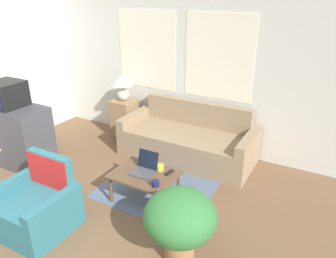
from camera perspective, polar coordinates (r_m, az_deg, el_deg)
The scene contains 14 objects.
wall_back at distance 5.40m, azimuth 3.04°, elevation 10.43°, with size 6.13×0.06×2.60m.
rug at distance 4.79m, azimuth 0.17°, elevation -8.25°, with size 1.44×1.94×0.01m.
couch at distance 5.22m, azimuth 3.58°, elevation -2.14°, with size 2.08×0.88×0.84m.
armchair at distance 4.05m, azimuth -21.80°, elevation -12.54°, with size 0.81×0.73×0.81m.
tv_dresser at distance 5.49m, azimuth -25.15°, elevation -0.91°, with size 1.16×0.56×0.93m.
television at distance 5.28m, azimuth -26.37°, elevation 5.48°, with size 0.47×0.45×0.36m.
side_table at distance 5.97m, azimuth -7.57°, elevation 1.86°, with size 0.39×0.39×0.69m.
table_lamp at distance 5.76m, azimuth -7.91°, elevation 7.86°, with size 0.37×0.37×0.48m.
coffee_table at distance 4.15m, azimuth -4.09°, elevation -8.29°, with size 0.80×0.60×0.39m.
laptop at distance 4.14m, azimuth -4.14°, elevation -6.74°, with size 0.28×0.30×0.24m.
cup_navy at distance 3.86m, azimuth -2.21°, elevation -9.44°, with size 0.09×0.09×0.08m.
cup_yellow at distance 4.17m, azimuth -1.40°, elevation -6.69°, with size 0.10×0.10×0.08m.
tv_remote at distance 4.12m, azimuth 0.22°, elevation -7.58°, with size 0.06×0.15×0.02m.
potted_plant at distance 3.25m, azimuth 2.11°, elevation -15.40°, with size 0.71×0.71×0.78m.
Camera 1 is at (2.30, -1.27, 2.53)m, focal length 35.00 mm.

